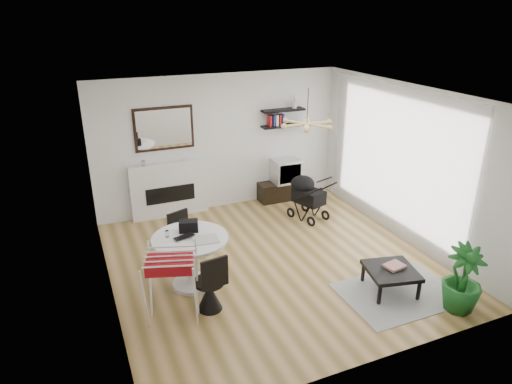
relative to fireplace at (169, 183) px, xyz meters
name	(u,v)px	position (x,y,z in m)	size (l,w,h in m)	color
floor	(273,262)	(1.10, -2.42, -0.69)	(5.00, 5.00, 0.00)	olive
ceiling	(275,95)	(1.10, -2.42, 2.01)	(5.00, 5.00, 0.00)	white
wall_back	(220,143)	(1.10, 0.08, 0.66)	(5.00, 5.00, 0.00)	white
wall_left	(102,211)	(-1.40, -2.42, 0.66)	(5.00, 5.00, 0.00)	white
wall_right	(406,164)	(3.60, -2.42, 0.66)	(5.00, 5.00, 0.00)	white
sheer_curtain	(393,161)	(3.50, -2.22, 0.66)	(0.04, 3.60, 2.60)	white
fireplace	(169,183)	(0.00, 0.00, 0.00)	(1.50, 0.17, 2.16)	white
shelf_lower	(283,126)	(2.41, -0.05, 0.91)	(0.90, 0.25, 0.04)	black
shelf_upper	(283,110)	(2.41, -0.05, 1.23)	(0.90, 0.25, 0.04)	black
pendant_lamp	(307,124)	(1.80, -2.12, 1.46)	(0.90, 0.90, 0.10)	tan
tv_console	(283,190)	(2.41, -0.12, -0.49)	(1.06, 0.37, 0.40)	black
crt_tv	(285,170)	(2.46, -0.12, -0.04)	(0.57, 0.50, 0.50)	silver
dining_table	(191,254)	(-0.28, -2.57, -0.16)	(1.10, 1.10, 0.80)	white
laptop	(186,238)	(-0.35, -2.60, 0.13)	(0.31, 0.20, 0.02)	black
black_bag	(188,226)	(-0.24, -2.37, 0.20)	(0.28, 0.17, 0.17)	black
newspaper	(205,239)	(-0.10, -2.73, 0.12)	(0.36, 0.30, 0.01)	silver
drinking_glass	(167,234)	(-0.57, -2.43, 0.17)	(0.06, 0.06, 0.10)	white
chair_far	(186,248)	(-0.20, -1.92, -0.41)	(0.45, 0.46, 0.87)	black
chair_near	(210,292)	(-0.21, -3.23, -0.41)	(0.43, 0.44, 0.88)	black
drying_rack	(172,287)	(-0.73, -3.28, -0.16)	(0.82, 0.79, 0.99)	white
stroller	(307,198)	(2.43, -1.13, -0.28)	(0.68, 0.85, 0.94)	black
rug	(399,293)	(2.40, -3.94, -0.68)	(1.64, 1.19, 0.01)	#959595
coffee_table	(391,271)	(2.32, -3.83, -0.36)	(0.82, 0.82, 0.35)	black
magazines	(394,266)	(2.39, -3.80, -0.30)	(0.28, 0.22, 0.04)	#B52D31
potted_plant	(463,279)	(2.91, -4.54, -0.21)	(0.53, 0.53, 0.95)	#1A5D20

